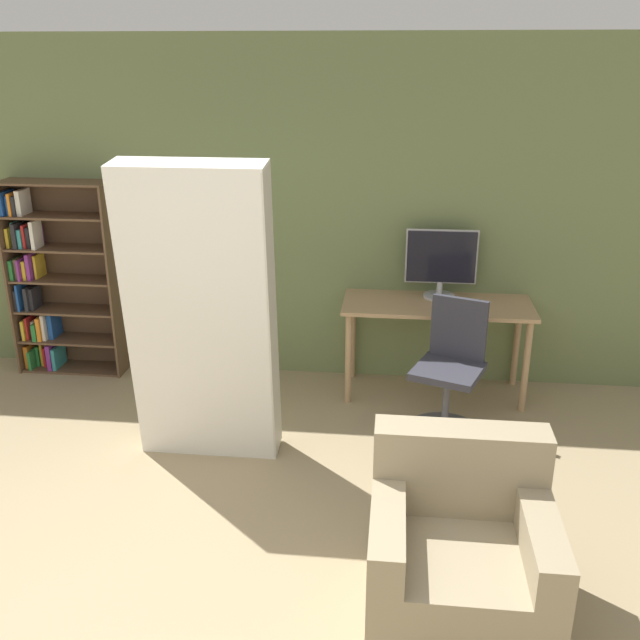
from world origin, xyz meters
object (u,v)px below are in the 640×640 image
object	(u,v)px
mattress_near	(202,317)
monitor	(441,261)
office_chair	(449,380)
bookshelf	(56,281)
armchair	(459,551)

from	to	relation	value
mattress_near	monitor	bearing A→B (deg)	39.01
monitor	mattress_near	world-z (taller)	mattress_near
office_chair	mattress_near	xyz separation A→B (m)	(-1.61, -0.51, 0.59)
bookshelf	armchair	size ratio (longest dim) A/B	1.89
monitor	bookshelf	size ratio (longest dim) A/B	0.34
office_chair	mattress_near	world-z (taller)	mattress_near
mattress_near	armchair	size ratio (longest dim) A/B	2.33
bookshelf	monitor	bearing A→B (deg)	-0.29
office_chair	monitor	bearing A→B (deg)	94.70
monitor	bookshelf	distance (m)	3.16
bookshelf	mattress_near	bearing A→B (deg)	-38.42
office_chair	bookshelf	bearing A→B (deg)	166.66
monitor	office_chair	world-z (taller)	monitor
armchair	bookshelf	bearing A→B (deg)	141.37
monitor	office_chair	xyz separation A→B (m)	(0.06, -0.74, -0.65)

